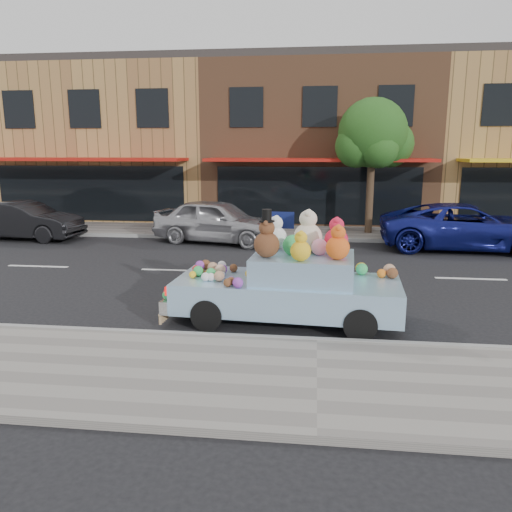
# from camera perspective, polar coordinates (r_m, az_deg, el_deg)

# --- Properties ---
(ground) EXTENTS (120.00, 120.00, 0.00)m
(ground) POSITION_cam_1_polar(r_m,az_deg,el_deg) (13.59, 6.95, -2.11)
(ground) COLOR black
(ground) RESTS_ON ground
(near_sidewalk) EXTENTS (60.00, 3.00, 0.12)m
(near_sidewalk) POSITION_cam_1_polar(r_m,az_deg,el_deg) (7.43, 6.97, -14.02)
(near_sidewalk) COLOR gray
(near_sidewalk) RESTS_ON ground
(far_sidewalk) EXTENTS (60.00, 3.00, 0.12)m
(far_sidewalk) POSITION_cam_1_polar(r_m,az_deg,el_deg) (19.95, 6.95, 2.63)
(far_sidewalk) COLOR gray
(far_sidewalk) RESTS_ON ground
(near_kerb) EXTENTS (60.00, 0.12, 0.13)m
(near_kerb) POSITION_cam_1_polar(r_m,az_deg,el_deg) (8.80, 6.96, -9.69)
(near_kerb) COLOR gray
(near_kerb) RESTS_ON ground
(far_kerb) EXTENTS (60.00, 0.12, 0.13)m
(far_kerb) POSITION_cam_1_polar(r_m,az_deg,el_deg) (18.47, 6.95, 1.89)
(far_kerb) COLOR gray
(far_kerb) RESTS_ON ground
(storefront_left) EXTENTS (10.00, 9.80, 7.30)m
(storefront_left) POSITION_cam_1_polar(r_m,az_deg,el_deg) (27.03, -15.09, 12.41)
(storefront_left) COLOR #A57C45
(storefront_left) RESTS_ON ground
(storefront_mid) EXTENTS (10.00, 9.80, 7.30)m
(storefront_mid) POSITION_cam_1_polar(r_m,az_deg,el_deg) (25.15, 7.16, 12.78)
(storefront_mid) COLOR brown
(storefront_mid) RESTS_ON ground
(street_tree) EXTENTS (3.00, 2.70, 5.22)m
(street_tree) POSITION_cam_1_polar(r_m,az_deg,el_deg) (19.84, 13.24, 12.90)
(street_tree) COLOR #38281C
(street_tree) RESTS_ON ground
(car_silver) EXTENTS (4.93, 2.87, 1.58)m
(car_silver) POSITION_cam_1_polar(r_m,az_deg,el_deg) (18.01, -4.44, 4.01)
(car_silver) COLOR #ABABB0
(car_silver) RESTS_ON ground
(car_blue) EXTENTS (5.66, 2.80, 1.54)m
(car_blue) POSITION_cam_1_polar(r_m,az_deg,el_deg) (18.12, 22.80, 3.09)
(car_blue) COLOR navy
(car_blue) RESTS_ON ground
(car_dark) EXTENTS (4.41, 1.80, 1.42)m
(car_dark) POSITION_cam_1_polar(r_m,az_deg,el_deg) (20.54, -25.00, 3.69)
(car_dark) COLOR black
(car_dark) RESTS_ON ground
(art_car) EXTENTS (4.59, 2.04, 2.25)m
(art_car) POSITION_cam_1_polar(r_m,az_deg,el_deg) (9.71, 3.82, -3.00)
(art_car) COLOR black
(art_car) RESTS_ON ground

